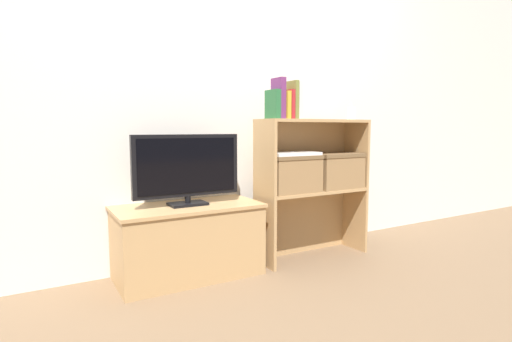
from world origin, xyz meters
The scene contains 16 objects.
ground_plane centered at (0.00, 0.00, 0.00)m, with size 16.00×16.00×0.00m, color brown.
wall_back centered at (0.00, 0.44, 1.20)m, with size 10.00×0.05×2.40m.
tv_stand centered at (-0.43, 0.20, 0.22)m, with size 0.86×0.43×0.44m.
tv centered at (-0.43, 0.20, 0.66)m, with size 0.65×0.14×0.42m.
bookshelf_lower_tier centered at (0.45, 0.19, 0.29)m, with size 0.80×0.26×0.47m.
bookshelf_upper_tier centered at (0.45, 0.19, 0.77)m, with size 0.80×0.26×0.48m.
book_forest centered at (0.10, 0.10, 1.04)m, with size 0.03×0.14×0.18m.
book_plum centered at (0.14, 0.10, 1.08)m, with size 0.04×0.12×0.25m.
book_mustard centered at (0.18, 0.10, 1.04)m, with size 0.03×0.15×0.17m.
book_crimson centered at (0.21, 0.10, 1.04)m, with size 0.03×0.14×0.18m.
book_olive centered at (0.24, 0.10, 1.07)m, with size 0.03×0.13×0.24m.
book_ivory centered at (0.27, 0.10, 1.07)m, with size 0.03×0.13×0.24m.
baby_monitor centered at (0.79, 0.13, 1.00)m, with size 0.05×0.03×0.12m.
storage_basket_left centered at (0.26, 0.12, 0.61)m, with size 0.36×0.23×0.25m.
storage_basket_right centered at (0.64, 0.12, 0.61)m, with size 0.36×0.23×0.25m.
laptop centered at (0.26, 0.12, 0.73)m, with size 0.34×0.21×0.02m.
Camera 1 is at (-1.25, -2.03, 0.89)m, focal length 28.00 mm.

